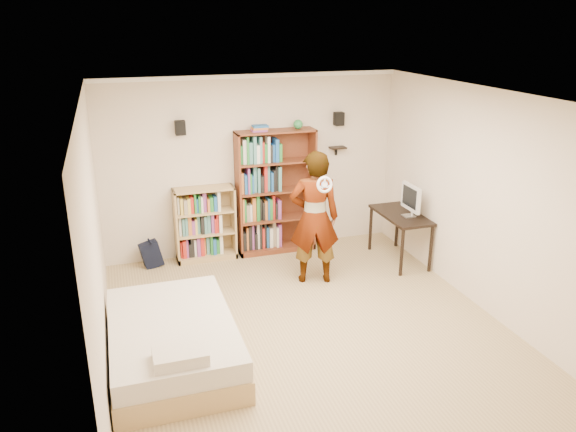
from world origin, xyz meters
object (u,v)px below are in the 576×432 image
Objects in this scene: daybed at (172,336)px; person at (314,218)px; tall_bookshelf at (276,192)px; low_bookshelf at (205,224)px; computer_desk at (399,237)px.

person reaches higher than daybed.
tall_bookshelf is 1.03× the size of person.
daybed is (-0.80, -2.56, -0.26)m from low_bookshelf.
low_bookshelf is 0.56× the size of daybed.
person is at bearing -81.10° from tall_bookshelf.
computer_desk is at bearing -29.44° from tall_bookshelf.
tall_bookshelf is 1.71× the size of low_bookshelf.
daybed is (-3.55, -1.63, -0.08)m from computer_desk.
daybed is 2.58m from person.
daybed is at bearing -107.44° from low_bookshelf.
daybed is (-1.90, -2.55, -0.66)m from tall_bookshelf.
person is at bearing -42.90° from low_bookshelf.
tall_bookshelf reaches higher than computer_desk.
low_bookshelf is 2.90m from computer_desk.
daybed is at bearing -126.70° from tall_bookshelf.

